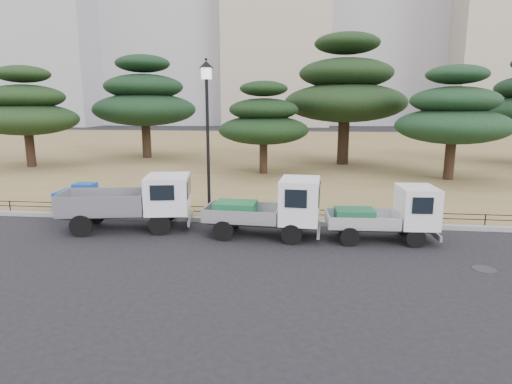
# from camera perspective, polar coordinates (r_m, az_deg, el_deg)

# --- Properties ---
(ground) EXTENTS (220.00, 220.00, 0.00)m
(ground) POSITION_cam_1_polar(r_m,az_deg,el_deg) (13.39, -1.03, -7.15)
(ground) COLOR black
(lawn) EXTENTS (120.00, 56.00, 0.15)m
(lawn) POSITION_cam_1_polar(r_m,az_deg,el_deg) (43.41, 4.53, 5.83)
(lawn) COLOR olive
(lawn) RESTS_ON ground
(curb) EXTENTS (120.00, 0.25, 0.16)m
(curb) POSITION_cam_1_polar(r_m,az_deg,el_deg) (15.83, 0.26, -3.91)
(curb) COLOR gray
(curb) RESTS_ON ground
(truck_large) EXTENTS (4.60, 2.51, 1.90)m
(truck_large) POSITION_cam_1_polar(r_m,az_deg,el_deg) (15.46, -15.90, -1.00)
(truck_large) COLOR black
(truck_large) RESTS_ON ground
(truck_kei_front) EXTENTS (3.80, 1.81, 1.97)m
(truck_kei_front) POSITION_cam_1_polar(r_m,az_deg,el_deg) (14.05, 2.10, -2.10)
(truck_kei_front) COLOR black
(truck_kei_front) RESTS_ON ground
(truck_kei_rear) EXTENTS (3.45, 1.63, 1.77)m
(truck_kei_rear) POSITION_cam_1_polar(r_m,az_deg,el_deg) (14.29, 17.35, -2.79)
(truck_kei_rear) COLOR black
(truck_kei_rear) RESTS_ON ground
(street_lamp) EXTENTS (0.51, 0.51, 5.69)m
(street_lamp) POSITION_cam_1_polar(r_m,az_deg,el_deg) (15.90, -6.52, 10.38)
(street_lamp) COLOR black
(street_lamp) RESTS_ON lawn
(pipe_fence) EXTENTS (38.00, 0.04, 0.40)m
(pipe_fence) POSITION_cam_1_polar(r_m,az_deg,el_deg) (15.88, 0.32, -2.51)
(pipe_fence) COLOR black
(pipe_fence) RESTS_ON lawn
(tarp_pile) EXTENTS (1.75, 1.32, 1.12)m
(tarp_pile) POSITION_cam_1_polar(r_m,az_deg,el_deg) (18.49, -22.32, -0.89)
(tarp_pile) COLOR #1548A5
(tarp_pile) RESTS_ON lawn
(manhole) EXTENTS (0.60, 0.60, 0.01)m
(manhole) POSITION_cam_1_polar(r_m,az_deg,el_deg) (13.04, 28.14, -9.05)
(manhole) COLOR #2D2D30
(manhole) RESTS_ON ground
(pine_west_far) EXTENTS (6.68, 6.68, 6.75)m
(pine_west_far) POSITION_cam_1_polar(r_m,az_deg,el_deg) (33.10, -28.32, 9.69)
(pine_west_far) COLOR black
(pine_west_far) RESTS_ON lawn
(pine_west_near) EXTENTS (8.02, 8.02, 8.02)m
(pine_west_near) POSITION_cam_1_polar(r_m,az_deg,el_deg) (35.66, -14.65, 11.87)
(pine_west_near) COLOR black
(pine_west_near) RESTS_ON lawn
(pine_center_left) EXTENTS (5.50, 5.50, 5.59)m
(pine_center_left) POSITION_cam_1_polar(r_m,az_deg,el_deg) (26.31, 1.02, 9.48)
(pine_center_left) COLOR black
(pine_center_left) RESTS_ON lawn
(pine_center_right) EXTENTS (8.50, 8.50, 9.02)m
(pine_center_right) POSITION_cam_1_polar(r_m,az_deg,el_deg) (31.26, 11.82, 13.22)
(pine_center_right) COLOR black
(pine_center_right) RESTS_ON lawn
(pine_east_near) EXTENTS (6.25, 6.25, 6.32)m
(pine_east_near) POSITION_cam_1_polar(r_m,az_deg,el_deg) (26.42, 24.85, 9.36)
(pine_east_near) COLOR black
(pine_east_near) RESTS_ON lawn
(tower_east) EXTENTS (20.00, 18.00, 48.00)m
(tower_east) POSITION_cam_1_polar(r_m,az_deg,el_deg) (103.90, 30.48, 20.87)
(tower_east) COLOR #AAA08C
(tower_east) RESTS_ON ground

